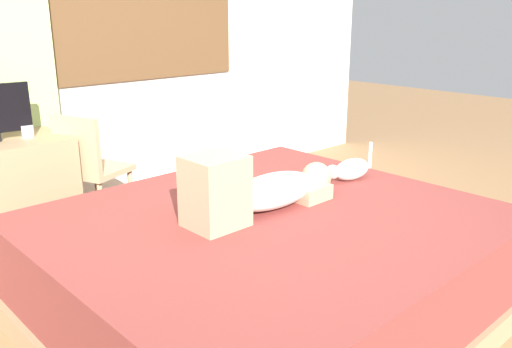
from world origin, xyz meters
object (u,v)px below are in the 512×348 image
at_px(bed, 269,265).
at_px(chair_by_desk, 89,166).
at_px(person_lying, 259,190).
at_px(cat, 350,169).
at_px(cup, 28,131).

relative_size(bed, chair_by_desk, 2.53).
distance_m(bed, chair_by_desk, 1.57).
relative_size(person_lying, chair_by_desk, 1.09).
height_order(bed, cat, cat).
bearing_deg(cat, chair_by_desk, 122.99).
distance_m(person_lying, chair_by_desk, 1.48).
height_order(person_lying, chair_by_desk, person_lying).
bearing_deg(chair_by_desk, bed, -82.95).
distance_m(bed, cup, 1.80).
height_order(person_lying, cat, person_lying).
bearing_deg(person_lying, cat, 0.05).
bearing_deg(cup, bed, -72.29).
xyz_separation_m(cat, cup, (-1.28, 1.56, 0.17)).
distance_m(person_lying, cup, 1.66).
distance_m(person_lying, cat, 0.75).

